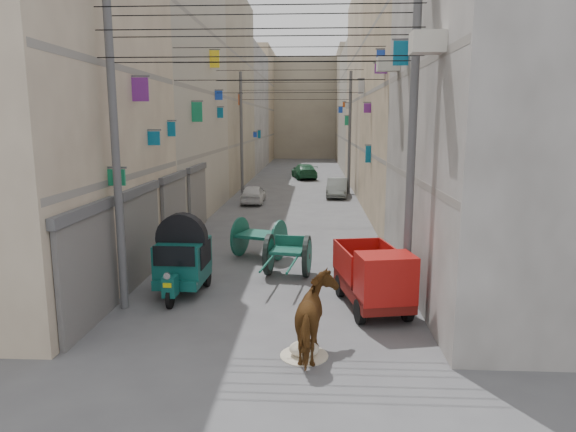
# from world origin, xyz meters

# --- Properties ---
(building_row_left) EXTENTS (8.00, 62.00, 14.00)m
(building_row_left) POSITION_xyz_m (-8.00, 34.13, 6.46)
(building_row_left) COLOR beige
(building_row_left) RESTS_ON ground
(building_row_right) EXTENTS (8.00, 62.00, 14.00)m
(building_row_right) POSITION_xyz_m (8.00, 34.13, 6.46)
(building_row_right) COLOR #ABA5A0
(building_row_right) RESTS_ON ground
(end_cap_building) EXTENTS (22.00, 10.00, 13.00)m
(end_cap_building) POSITION_xyz_m (0.00, 66.00, 6.50)
(end_cap_building) COLOR #A0977E
(end_cap_building) RESTS_ON ground
(shutters_left) EXTENTS (0.18, 14.40, 2.88)m
(shutters_left) POSITION_xyz_m (-3.92, 10.38, 1.49)
(shutters_left) COLOR #515257
(shutters_left) RESTS_ON ground
(signboards) EXTENTS (8.22, 40.52, 5.67)m
(signboards) POSITION_xyz_m (-0.01, 21.66, 3.43)
(signboards) COLOR #BBBBBB
(signboards) RESTS_ON ground
(ac_units) EXTENTS (0.70, 6.55, 3.35)m
(ac_units) POSITION_xyz_m (3.65, 7.67, 7.43)
(ac_units) COLOR beige
(ac_units) RESTS_ON ground
(utility_poles) EXTENTS (7.40, 22.20, 8.00)m
(utility_poles) POSITION_xyz_m (0.00, 17.00, 4.00)
(utility_poles) COLOR #4F4F51
(utility_poles) RESTS_ON ground
(overhead_cables) EXTENTS (7.40, 22.52, 1.12)m
(overhead_cables) POSITION_xyz_m (0.00, 14.40, 6.77)
(overhead_cables) COLOR black
(overhead_cables) RESTS_ON ground
(auto_rickshaw) EXTENTS (1.45, 2.48, 1.73)m
(auto_rickshaw) POSITION_xyz_m (-2.37, 7.27, 1.02)
(auto_rickshaw) COLOR black
(auto_rickshaw) RESTS_ON ground
(tonga_cart) EXTENTS (1.50, 3.00, 1.30)m
(tonga_cart) POSITION_xyz_m (0.48, 9.05, 0.68)
(tonga_cart) COLOR black
(tonga_cart) RESTS_ON ground
(mini_truck) EXTENTS (1.89, 3.21, 1.69)m
(mini_truck) POSITION_xyz_m (2.86, 5.98, 0.81)
(mini_truck) COLOR black
(mini_truck) RESTS_ON ground
(second_cart) EXTENTS (1.97, 1.85, 1.41)m
(second_cart) POSITION_xyz_m (-0.63, 11.15, 0.75)
(second_cart) COLOR #114E3E
(second_cart) RESTS_ON ground
(feed_sack) EXTENTS (0.62, 0.50, 0.31)m
(feed_sack) POSITION_xyz_m (1.11, 3.45, 0.16)
(feed_sack) COLOR beige
(feed_sack) RESTS_ON ground
(horse) EXTENTS (0.96, 1.96, 1.63)m
(horse) POSITION_xyz_m (1.38, 3.49, 0.81)
(horse) COLOR #5F2F16
(horse) RESTS_ON ground
(distant_car_white) EXTENTS (1.33, 3.23, 1.10)m
(distant_car_white) POSITION_xyz_m (-2.31, 23.51, 0.55)
(distant_car_white) COLOR silver
(distant_car_white) RESTS_ON ground
(distant_car_grey) EXTENTS (1.52, 3.67, 1.18)m
(distant_car_grey) POSITION_xyz_m (2.76, 26.45, 0.59)
(distant_car_grey) COLOR slate
(distant_car_grey) RESTS_ON ground
(distant_car_green) EXTENTS (2.50, 4.55, 1.25)m
(distant_car_green) POSITION_xyz_m (0.43, 37.18, 0.63)
(distant_car_green) COLOR #1E5734
(distant_car_green) RESTS_ON ground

